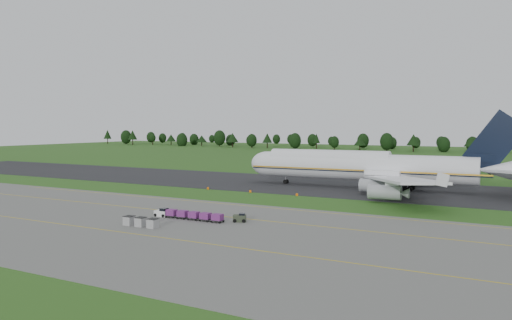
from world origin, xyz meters
The scene contains 10 objects.
ground centered at (0.00, 0.00, 0.00)m, with size 600.00×600.00×0.00m, color #275319.
apron centered at (0.00, -34.00, 0.03)m, with size 300.00×52.00×0.06m, color #60615C.
taxiway centered at (0.00, 28.00, 0.04)m, with size 300.00×40.00×0.08m, color black.
apron_markings centered at (0.00, -26.98, 0.06)m, with size 300.00×30.20×0.01m.
tree_line centered at (-2.09, 220.16, 6.13)m, with size 532.70×23.60×11.99m.
aircraft centered at (18.05, 28.32, 5.57)m, with size 69.20×67.74×19.51m.
baggage_train centered at (2.24, -27.00, 0.81)m, with size 13.69×1.45×1.40m.
utility_cart centered at (11.31, -24.91, 0.62)m, with size 2.43×2.00×1.15m.
uld_row centered at (-0.45, -35.50, 0.80)m, with size 6.30×1.50×1.48m.
edge_markers centered at (-4.50, 7.50, 0.27)m, with size 24.48×0.30×0.60m.
Camera 1 is at (51.92, -95.04, 15.93)m, focal length 35.00 mm.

